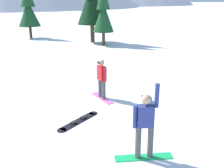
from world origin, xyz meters
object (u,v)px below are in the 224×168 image
pine_tree_short (28,8)px  loose_snowboard_near_right (79,121)px  snowboarder_foreground (145,125)px  backpack_teal (147,99)px  pine_tree_tall (103,11)px  snowboarder_midground (102,78)px

pine_tree_short → loose_snowboard_near_right: bearing=-80.6°
snowboarder_foreground → loose_snowboard_near_right: 2.99m
backpack_teal → pine_tree_tall: 13.81m
snowboarder_midground → pine_tree_tall: size_ratio=0.30×
snowboarder_midground → backpack_teal: 2.00m
snowboarder_foreground → backpack_teal: 3.89m
snowboarder_midground → pine_tree_short: 19.38m
snowboarder_foreground → backpack_teal: size_ratio=3.75×
pine_tree_short → backpack_teal: bearing=-72.3°
snowboarder_midground → backpack_teal: (1.69, -0.79, -0.73)m
loose_snowboard_near_right → pine_tree_short: pine_tree_short is taller
snowboarder_midground → pine_tree_tall: bearing=79.8°
loose_snowboard_near_right → pine_tree_tall: 15.33m
snowboarder_foreground → snowboarder_midground: 4.37m
loose_snowboard_near_right → pine_tree_tall: pine_tree_tall is taller
snowboarder_foreground → snowboarder_midground: (-0.37, 4.36, -0.09)m
snowboarder_midground → pine_tree_short: bearing=103.7°
pine_tree_tall → pine_tree_short: 9.09m
snowboarder_foreground → snowboarder_midground: bearing=94.8°
loose_snowboard_near_right → snowboarder_midground: bearing=59.8°
pine_tree_tall → loose_snowboard_near_right: bearing=-103.1°
snowboarder_foreground → pine_tree_tall: size_ratio=0.37×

